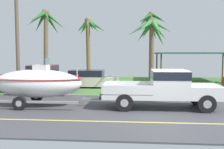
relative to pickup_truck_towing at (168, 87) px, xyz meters
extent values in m
cube|color=#424247|center=(-0.44, -0.94, -1.06)|extent=(36.00, 8.00, 0.06)
cube|color=#477538|center=(-0.44, 10.06, -1.03)|extent=(36.00, 14.00, 0.11)
cube|color=#DBCC4C|center=(-0.44, -2.74, -1.02)|extent=(34.20, 0.12, 0.01)
cube|color=silver|center=(-0.35, 0.00, -0.40)|extent=(5.53, 1.99, 0.22)
cube|color=silver|center=(1.64, 0.00, -0.10)|extent=(1.55, 1.99, 0.38)
cube|color=silver|center=(0.04, 0.00, 0.26)|extent=(1.66, 1.99, 1.10)
cube|color=black|center=(0.04, 0.00, 0.58)|extent=(1.68, 2.01, 0.38)
cube|color=#9D9D9D|center=(-1.95, 0.00, -0.27)|extent=(2.32, 1.99, 0.04)
cube|color=silver|center=(-1.95, 0.96, -0.06)|extent=(2.32, 0.08, 0.45)
cube|color=silver|center=(-1.95, -0.96, -0.06)|extent=(2.32, 0.08, 0.45)
cube|color=silver|center=(-3.07, 0.00, -0.06)|extent=(0.08, 1.99, 0.45)
cube|color=#333338|center=(-3.17, 0.00, -0.46)|extent=(0.12, 1.79, 0.16)
sphere|color=#B2B2B7|center=(-3.29, 0.00, -0.41)|extent=(0.10, 0.10, 0.10)
cylinder|color=black|center=(1.56, 0.88, -0.63)|extent=(0.80, 0.28, 0.80)
cylinder|color=#9E9EA3|center=(1.56, 0.88, -0.63)|extent=(0.36, 0.29, 0.36)
cylinder|color=black|center=(1.56, -0.88, -0.63)|extent=(0.80, 0.28, 0.80)
cylinder|color=#9E9EA3|center=(1.56, -0.88, -0.63)|extent=(0.36, 0.29, 0.36)
cylinder|color=black|center=(-2.07, 0.88, -0.63)|extent=(0.80, 0.28, 0.80)
cylinder|color=#9E9EA3|center=(-2.07, 0.88, -0.63)|extent=(0.36, 0.29, 0.36)
cylinder|color=black|center=(-2.07, -0.88, -0.63)|extent=(0.80, 0.28, 0.80)
cylinder|color=#9E9EA3|center=(-2.07, -0.88, -0.63)|extent=(0.36, 0.29, 0.36)
cube|color=gray|center=(-3.74, 0.00, -0.65)|extent=(0.90, 0.10, 0.08)
cube|color=gray|center=(-6.47, 0.99, -0.65)|extent=(4.56, 0.12, 0.10)
cube|color=gray|center=(-6.47, -0.99, -0.65)|extent=(4.56, 0.12, 0.10)
cylinder|color=black|center=(-6.93, 1.05, -0.71)|extent=(0.64, 0.22, 0.64)
cylinder|color=#9E9EA3|center=(-6.93, 1.05, -0.71)|extent=(0.29, 0.23, 0.29)
cylinder|color=black|center=(-6.93, -1.05, -0.71)|extent=(0.64, 0.22, 0.64)
cylinder|color=#9E9EA3|center=(-6.93, -1.05, -0.71)|extent=(0.29, 0.23, 0.29)
ellipsoid|color=white|center=(-6.47, 0.00, 0.10)|extent=(4.51, 1.88, 1.40)
ellipsoid|color=#B22626|center=(-6.47, 0.00, 0.35)|extent=(4.60, 1.92, 0.12)
cube|color=silver|center=(-6.25, 0.00, 0.71)|extent=(0.70, 0.60, 0.65)
cube|color=slate|center=(-5.95, 0.00, 1.18)|extent=(0.06, 0.56, 0.36)
cylinder|color=silver|center=(-4.44, 0.00, 0.63)|extent=(0.04, 0.04, 0.50)
cube|color=maroon|center=(-8.19, 4.61, -0.40)|extent=(5.27, 2.07, 0.22)
cube|color=maroon|center=(-6.30, 4.61, -0.10)|extent=(1.48, 2.07, 0.38)
cube|color=maroon|center=(-7.82, 4.61, 0.27)|extent=(1.58, 2.07, 1.12)
cube|color=black|center=(-7.82, 4.61, 0.60)|extent=(1.60, 2.09, 0.38)
cube|color=#621111|center=(-9.72, 4.61, -0.27)|extent=(2.21, 2.07, 0.04)
cube|color=maroon|center=(-9.72, 5.60, -0.06)|extent=(2.21, 0.08, 0.45)
cube|color=maroon|center=(-9.72, 3.62, -0.06)|extent=(2.21, 0.08, 0.45)
cube|color=maroon|center=(-10.79, 4.61, -0.06)|extent=(0.08, 2.07, 0.45)
cube|color=#333338|center=(-10.89, 4.61, -0.46)|extent=(0.12, 1.86, 0.16)
cylinder|color=black|center=(-6.37, 5.53, -0.63)|extent=(0.80, 0.28, 0.80)
cylinder|color=#9E9EA3|center=(-6.37, 5.53, -0.63)|extent=(0.36, 0.29, 0.36)
cylinder|color=black|center=(-6.37, 3.69, -0.63)|extent=(0.80, 0.28, 0.80)
cylinder|color=#9E9EA3|center=(-6.37, 3.69, -0.63)|extent=(0.36, 0.29, 0.36)
cylinder|color=black|center=(-9.83, 5.53, -0.63)|extent=(0.80, 0.28, 0.80)
cylinder|color=#9E9EA3|center=(-9.83, 5.53, -0.63)|extent=(0.36, 0.29, 0.36)
cylinder|color=black|center=(-9.83, 3.69, -0.63)|extent=(0.80, 0.28, 0.80)
cylinder|color=#9E9EA3|center=(-9.83, 3.69, -0.63)|extent=(0.36, 0.29, 0.36)
cube|color=beige|center=(-5.04, 7.08, -0.50)|extent=(4.55, 1.82, 0.70)
cube|color=black|center=(-5.26, 7.08, 0.10)|extent=(2.55, 1.67, 0.50)
cylinder|color=black|center=(-3.49, 7.90, -0.70)|extent=(0.66, 0.22, 0.66)
cylinder|color=#9E9EA3|center=(-3.49, 7.90, -0.70)|extent=(0.30, 0.23, 0.30)
cylinder|color=black|center=(-3.49, 6.26, -0.70)|extent=(0.66, 0.22, 0.66)
cylinder|color=#9E9EA3|center=(-3.49, 6.26, -0.70)|extent=(0.30, 0.23, 0.30)
cylinder|color=black|center=(-6.58, 7.90, -0.70)|extent=(0.66, 0.22, 0.66)
cylinder|color=#9E9EA3|center=(-6.58, 7.90, -0.70)|extent=(0.30, 0.23, 0.30)
cylinder|color=black|center=(-6.58, 6.26, -0.70)|extent=(0.66, 0.22, 0.66)
cylinder|color=#9E9EA3|center=(-6.58, 6.26, -0.70)|extent=(0.30, 0.23, 0.30)
cylinder|color=#4C4238|center=(7.41, 14.77, 0.28)|extent=(0.14, 0.14, 2.61)
cylinder|color=#4C4238|center=(0.72, 14.77, 0.28)|extent=(0.14, 0.14, 2.61)
cylinder|color=#4C4238|center=(0.72, 10.46, 0.28)|extent=(0.14, 0.14, 2.61)
cube|color=#2D5647|center=(4.06, 12.61, 1.66)|extent=(7.19, 4.82, 0.14)
cylinder|color=brown|center=(-6.21, 13.09, 1.93)|extent=(0.43, 0.89, 5.94)
cone|color=#2D6B2D|center=(-5.36, 13.20, 4.35)|extent=(1.98, 0.70, 1.46)
cone|color=#2D6B2D|center=(-5.76, 13.64, 4.35)|extent=(1.28, 1.46, 1.35)
cone|color=#2D6B2D|center=(-6.05, 13.66, 4.50)|extent=(0.78, 1.48, 1.14)
cone|color=#2D6B2D|center=(-6.63, 13.94, 4.41)|extent=(1.18, 1.98, 1.26)
cone|color=#2D6B2D|center=(-6.80, 13.42, 4.43)|extent=(1.54, 1.09, 1.24)
cone|color=#2D6B2D|center=(-6.69, 12.86, 4.29)|extent=(1.37, 0.91, 1.45)
cone|color=#2D6B2D|center=(-6.50, 12.61, 4.17)|extent=(1.11, 1.45, 1.70)
cone|color=#2D6B2D|center=(-6.17, 12.39, 4.56)|extent=(0.39, 1.54, 0.93)
cone|color=#2D6B2D|center=(-5.72, 12.73, 4.43)|extent=(1.44, 1.22, 1.27)
sphere|color=brown|center=(-6.21, 13.09, 4.89)|extent=(0.68, 0.68, 0.68)
cylinder|color=brown|center=(-8.91, 8.38, 1.98)|extent=(0.36, 0.75, 6.02)
cone|color=#286028|center=(-8.13, 8.51, 4.30)|extent=(1.80, 0.59, 1.58)
cone|color=#286028|center=(-8.57, 9.01, 4.16)|extent=(1.22, 1.75, 1.93)
cone|color=#286028|center=(-8.96, 8.87, 4.33)|extent=(0.43, 1.27, 1.49)
cone|color=#286028|center=(-9.42, 8.59, 4.22)|extent=(1.42, 0.86, 1.73)
cone|color=#286028|center=(-9.58, 8.15, 4.43)|extent=(1.60, 0.77, 1.32)
cone|color=#286028|center=(-9.18, 7.47, 4.50)|extent=(1.02, 2.14, 1.35)
cone|color=#286028|center=(-8.58, 7.91, 4.48)|extent=(1.01, 1.26, 1.22)
sphere|color=brown|center=(-8.91, 8.38, 4.98)|extent=(0.58, 0.58, 0.58)
cylinder|color=brown|center=(-0.44, 5.71, 1.41)|extent=(0.32, 0.41, 4.88)
cone|color=#387A38|center=(0.23, 5.68, 3.45)|extent=(1.51, 0.38, 1.07)
cone|color=#387A38|center=(0.04, 6.19, 2.99)|extent=(1.45, 1.46, 1.97)
cone|color=#387A38|center=(-0.25, 6.36, 3.25)|extent=(0.78, 1.62, 1.46)
cone|color=#387A38|center=(-0.73, 6.44, 3.31)|extent=(1.08, 1.85, 1.44)
cone|color=#387A38|center=(-0.92, 5.84, 3.16)|extent=(1.33, 0.68, 1.59)
cone|color=#387A38|center=(-1.27, 5.53, 3.35)|extent=(1.89, 0.70, 1.29)
cone|color=#387A38|center=(-0.91, 5.02, 3.45)|extent=(1.38, 1.76, 1.18)
cone|color=#387A38|center=(-0.22, 4.98, 3.35)|extent=(0.85, 1.76, 1.32)
cone|color=#387A38|center=(-0.01, 5.18, 3.17)|extent=(1.37, 1.56, 1.66)
sphere|color=brown|center=(-0.44, 5.71, 3.85)|extent=(0.52, 0.52, 0.52)
cylinder|color=brown|center=(-0.05, 12.95, 2.20)|extent=(0.32, 0.46, 6.46)
cone|color=#286028|center=(0.64, 12.84, 5.01)|extent=(1.65, 0.66, 1.20)
cone|color=#286028|center=(0.36, 13.25, 4.76)|extent=(1.22, 1.04, 1.54)
cone|color=#286028|center=(0.15, 13.54, 5.09)|extent=(0.81, 1.47, 1.00)
cone|color=#286028|center=(-0.37, 13.79, 4.90)|extent=(1.11, 2.03, 1.43)
cone|color=#286028|center=(-0.60, 13.22, 5.06)|extent=(1.47, 1.00, 1.08)
cone|color=#286028|center=(-0.57, 12.64, 4.85)|extent=(1.51, 1.12, 1.46)
cone|color=#286028|center=(-0.61, 12.18, 4.97)|extent=(1.45, 1.82, 1.18)
cone|color=#286028|center=(-0.03, 12.38, 4.77)|extent=(0.32, 1.35, 1.51)
cone|color=#286028|center=(0.45, 12.49, 5.10)|extent=(1.28, 1.21, 0.92)
sphere|color=brown|center=(-0.05, 12.95, 5.43)|extent=(0.52, 0.52, 0.52)
cylinder|color=brown|center=(-9.31, 4.02, 2.98)|extent=(0.24, 0.24, 8.01)
camera|label=1|loc=(-1.65, -12.45, 1.56)|focal=41.36mm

